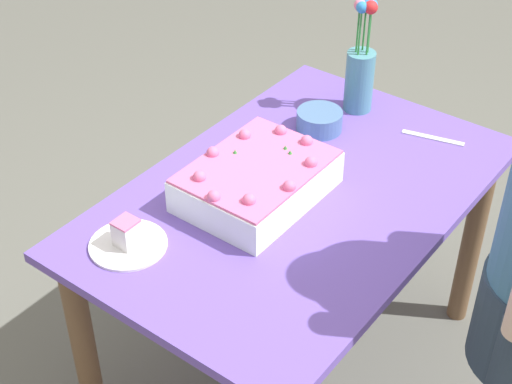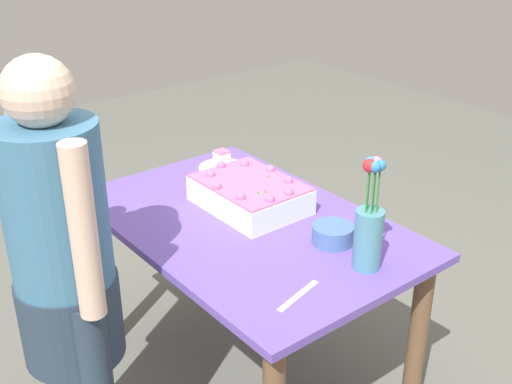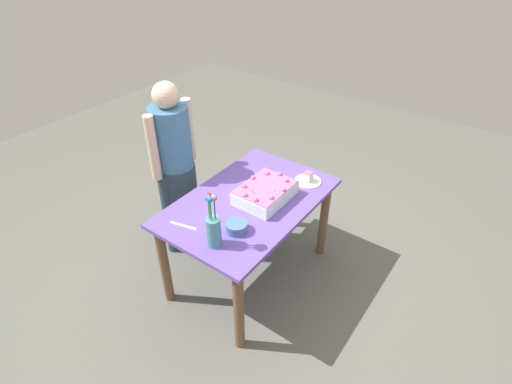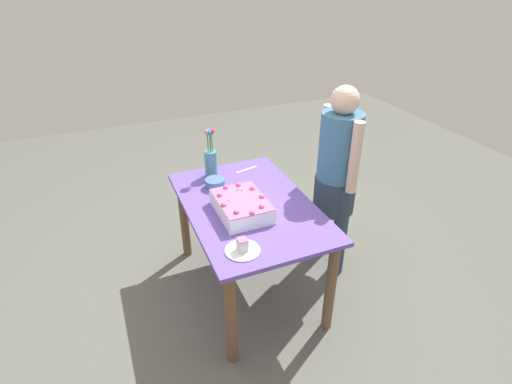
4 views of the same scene
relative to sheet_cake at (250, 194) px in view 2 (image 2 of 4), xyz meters
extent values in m
plane|color=#5E5F57|center=(-0.09, 0.08, -0.81)|extent=(8.00, 8.00, 0.00)
cube|color=#674CB1|center=(-0.09, 0.08, -0.07)|extent=(1.30, 0.84, 0.03)
cylinder|color=brown|center=(-0.66, -0.26, -0.45)|extent=(0.07, 0.07, 0.72)
cylinder|color=brown|center=(0.49, -0.26, -0.45)|extent=(0.07, 0.07, 0.72)
cylinder|color=brown|center=(0.49, 0.43, -0.45)|extent=(0.07, 0.07, 0.72)
cube|color=white|center=(0.00, 0.00, -0.01)|extent=(0.42, 0.31, 0.10)
cube|color=#DA6599|center=(0.00, 0.00, 0.05)|extent=(0.41, 0.31, 0.01)
sphere|color=#DA6599|center=(0.19, 0.00, 0.06)|extent=(0.04, 0.04, 0.04)
sphere|color=#DA6599|center=(0.14, 0.09, 0.06)|extent=(0.04, 0.04, 0.04)
sphere|color=#DA6599|center=(0.03, 0.13, 0.06)|extent=(0.04, 0.04, 0.04)
sphere|color=#DA6599|center=(-0.09, 0.12, 0.06)|extent=(0.04, 0.04, 0.04)
sphere|color=#DA6599|center=(-0.18, 0.05, 0.06)|extent=(0.04, 0.04, 0.04)
sphere|color=#DA6599|center=(-0.18, -0.05, 0.06)|extent=(0.04, 0.04, 0.04)
sphere|color=#DA6599|center=(-0.09, -0.12, 0.06)|extent=(0.04, 0.04, 0.04)
sphere|color=#DA6599|center=(0.03, -0.13, 0.06)|extent=(0.04, 0.04, 0.04)
sphere|color=#DA6599|center=(0.14, -0.09, 0.06)|extent=(0.04, 0.04, 0.04)
cone|color=#2D8438|center=(-0.11, 0.02, 0.05)|extent=(0.02, 0.02, 0.02)
cone|color=#2D8438|center=(-0.01, -0.09, 0.05)|extent=(0.02, 0.02, 0.02)
cone|color=#2D8438|center=(-0.10, 0.04, 0.05)|extent=(0.02, 0.02, 0.02)
cylinder|color=white|center=(0.38, -0.14, -0.05)|extent=(0.21, 0.21, 0.01)
cube|color=white|center=(0.38, -0.14, -0.01)|extent=(0.06, 0.06, 0.07)
cube|color=#CF6793|center=(0.38, -0.14, 0.03)|extent=(0.06, 0.06, 0.01)
cube|color=silver|center=(-0.57, 0.26, -0.05)|extent=(0.07, 0.20, 0.00)
cylinder|color=teal|center=(-0.59, -0.02, 0.05)|extent=(0.09, 0.09, 0.21)
cylinder|color=#2D8438|center=(-0.57, -0.03, 0.23)|extent=(0.01, 0.01, 0.16)
sphere|color=#2B7DC6|center=(-0.57, -0.03, 0.31)|extent=(0.04, 0.04, 0.04)
cylinder|color=#2D8438|center=(-0.58, -0.01, 0.23)|extent=(0.01, 0.01, 0.16)
sphere|color=red|center=(-0.58, -0.01, 0.31)|extent=(0.04, 0.04, 0.04)
cylinder|color=#2D8438|center=(-0.60, -0.01, 0.23)|extent=(0.01, 0.01, 0.16)
sphere|color=#2D7DC2|center=(-0.60, -0.01, 0.31)|extent=(0.04, 0.04, 0.04)
cylinder|color=#2D8438|center=(-0.60, -0.03, 0.23)|extent=(0.01, 0.01, 0.16)
sphere|color=#2C78B8|center=(-0.60, -0.03, 0.31)|extent=(0.04, 0.04, 0.04)
cylinder|color=#2D8438|center=(-0.58, -0.04, 0.23)|extent=(0.01, 0.01, 0.16)
sphere|color=pink|center=(-0.58, -0.04, 0.31)|extent=(0.04, 0.04, 0.04)
cylinder|color=#4B6E9E|center=(-0.40, -0.05, -0.02)|extent=(0.15, 0.15, 0.07)
cylinder|color=#29384B|center=(0.02, 0.80, -0.42)|extent=(0.11, 0.11, 0.78)
cylinder|color=#29384B|center=(-0.11, 0.80, -0.15)|extent=(0.32, 0.31, 0.28)
cylinder|color=teal|center=(-0.11, 0.80, 0.23)|extent=(0.30, 0.30, 0.52)
sphere|color=beige|center=(-0.11, 0.80, 0.58)|extent=(0.20, 0.20, 0.20)
cylinder|color=beige|center=(-0.30, 0.80, 0.23)|extent=(0.08, 0.08, 0.52)
cylinder|color=beige|center=(0.08, 0.80, 0.23)|extent=(0.08, 0.08, 0.52)
camera|label=1|loc=(1.41, 1.07, 1.30)|focal=55.00mm
camera|label=2|loc=(-1.77, 1.38, 1.07)|focal=45.00mm
camera|label=3|loc=(-1.93, -1.33, 1.66)|focal=28.00mm
camera|label=4|loc=(2.08, -0.77, 1.39)|focal=28.00mm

